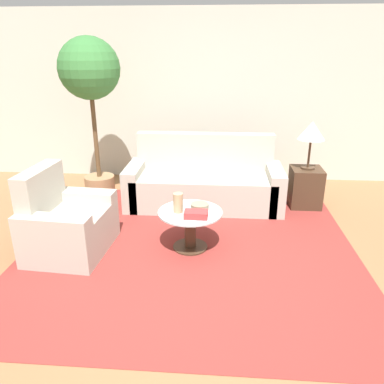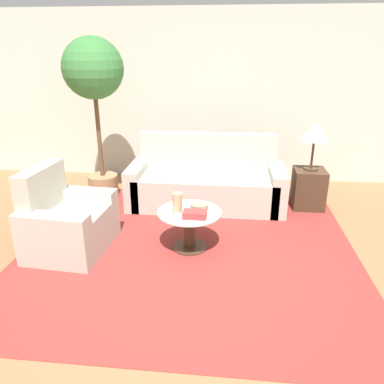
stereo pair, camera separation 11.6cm
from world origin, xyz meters
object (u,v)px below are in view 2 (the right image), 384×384
(sofa_main, at_px, (206,183))
(potted_plant, at_px, (94,81))
(armchair, at_px, (65,223))
(vase, at_px, (177,203))
(book_stack, at_px, (195,214))
(bowl, at_px, (199,207))
(coffee_table, at_px, (190,224))
(table_lamp, at_px, (315,133))

(sofa_main, height_order, potted_plant, potted_plant)
(armchair, height_order, vase, armchair)
(potted_plant, height_order, book_stack, potted_plant)
(book_stack, bearing_deg, potted_plant, 135.31)
(vase, height_order, bowl, vase)
(sofa_main, distance_m, armchair, 1.98)
(coffee_table, bearing_deg, armchair, -173.87)
(coffee_table, height_order, table_lamp, table_lamp)
(table_lamp, relative_size, bowl, 3.31)
(table_lamp, bearing_deg, coffee_table, -138.72)
(bowl, bearing_deg, table_lamp, 41.80)
(sofa_main, relative_size, book_stack, 8.62)
(potted_plant, bearing_deg, bowl, -41.56)
(armchair, relative_size, book_stack, 3.94)
(coffee_table, bearing_deg, vase, -170.23)
(sofa_main, distance_m, vase, 1.33)
(armchair, distance_m, book_stack, 1.39)
(table_lamp, distance_m, bowl, 1.91)
(armchair, bearing_deg, coffee_table, -79.69)
(armchair, height_order, bowl, armchair)
(sofa_main, xyz_separation_m, armchair, (-1.40, -1.41, -0.01))
(table_lamp, bearing_deg, armchair, -152.80)
(table_lamp, relative_size, vase, 3.03)
(armchair, relative_size, bowl, 5.02)
(vase, relative_size, book_stack, 0.86)
(armchair, xyz_separation_m, coffee_table, (1.31, 0.14, -0.01))
(vase, distance_m, bowl, 0.25)
(vase, bearing_deg, armchair, -174.25)
(book_stack, bearing_deg, coffee_table, 117.92)
(potted_plant, distance_m, vase, 2.22)
(table_lamp, xyz_separation_m, book_stack, (-1.39, -1.42, -0.56))
(sofa_main, bearing_deg, potted_plant, 174.52)
(armchair, relative_size, table_lamp, 1.52)
(potted_plant, bearing_deg, coffee_table, -44.75)
(table_lamp, bearing_deg, bowl, -138.20)
(sofa_main, height_order, vase, sofa_main)
(armchair, distance_m, table_lamp, 3.20)
(potted_plant, bearing_deg, sofa_main, -5.48)
(sofa_main, xyz_separation_m, coffee_table, (-0.09, -1.27, -0.02))
(coffee_table, relative_size, potted_plant, 0.31)
(vase, bearing_deg, potted_plant, 132.22)
(vase, xyz_separation_m, bowl, (0.22, 0.08, -0.07))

